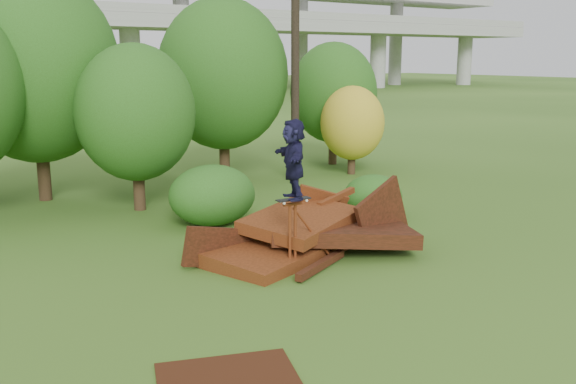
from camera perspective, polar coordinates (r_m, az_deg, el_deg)
ground at (r=12.46m, az=8.34°, el=-8.37°), size 240.00×240.00×0.00m
scrap_pile at (r=14.35m, az=1.96°, el=-3.77°), size 5.67×3.52×1.87m
grind_rail at (r=13.01m, az=0.41°, el=-3.64°), size 0.43×0.10×1.44m
skateboard at (r=12.85m, az=0.48°, el=-0.66°), size 0.74×0.25×0.08m
skater at (r=12.70m, az=0.49°, el=2.94°), size 0.98×1.56×1.60m
flat_plate at (r=9.11m, az=-5.38°, el=-16.18°), size 2.23×1.90×0.03m
tree_1 at (r=20.56m, az=-21.53°, el=10.24°), size 4.89×4.89×6.80m
tree_2 at (r=18.45m, az=-13.41°, el=6.86°), size 3.33×3.33×4.69m
tree_3 at (r=22.76m, az=-5.81°, el=10.37°), size 4.56×4.56×6.33m
tree_4 at (r=23.85m, az=5.73°, el=6.11°), size 2.37×2.37×3.28m
tree_5 at (r=25.98m, az=4.06°, el=8.78°), size 3.48×3.48×4.89m
shrub_left at (r=16.71m, az=-6.76°, el=-0.27°), size 2.28×2.10×1.58m
shrub_right at (r=17.59m, az=7.56°, el=-0.35°), size 1.66×1.52×1.17m
utility_pole at (r=22.06m, az=0.65°, el=15.13°), size 1.40×0.28×10.91m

